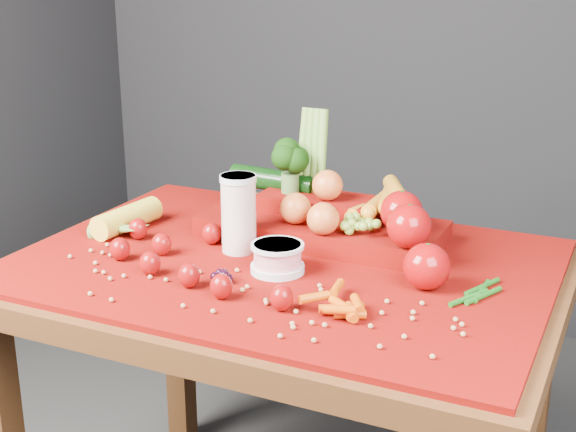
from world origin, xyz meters
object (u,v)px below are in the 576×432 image
at_px(table, 284,308).
at_px(yogurt_bowl, 277,257).
at_px(produce_mound, 336,215).
at_px(milk_glass, 239,211).

xyz_separation_m(table, yogurt_bowl, (0.02, -0.06, 0.14)).
height_order(table, produce_mound, produce_mound).
relative_size(milk_glass, produce_mound, 0.28).
distance_m(yogurt_bowl, produce_mound, 0.22).
relative_size(table, yogurt_bowl, 10.38).
relative_size(table, produce_mound, 1.85).
distance_m(table, milk_glass, 0.22).
xyz_separation_m(table, milk_glass, (-0.11, 0.01, 0.19)).
distance_m(milk_glass, produce_mound, 0.21).
height_order(milk_glass, produce_mound, produce_mound).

